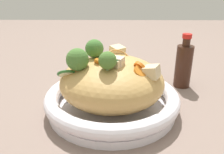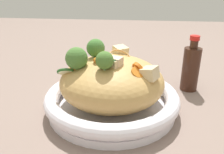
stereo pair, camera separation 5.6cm
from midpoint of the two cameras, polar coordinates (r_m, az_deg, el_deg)
name	(u,v)px [view 2 (the right image)]	position (r m, az deg, el deg)	size (l,w,h in m)	color
ground_plane	(112,109)	(0.60, 2.70, -8.02)	(3.00, 3.00, 0.00)	#7F6A60
serving_bowl	(112,100)	(0.59, 2.75, -5.68)	(0.33, 0.33, 0.05)	white
noodle_heap	(112,81)	(0.56, 2.85, -1.14)	(0.25, 0.25, 0.13)	tan
broccoli_florets	(89,56)	(0.53, -2.71, 5.23)	(0.12, 0.14, 0.06)	#9FBA77
carrot_coins	(112,66)	(0.52, 3.05, 2.77)	(0.17, 0.12, 0.04)	orange
zucchini_slices	(87,68)	(0.52, -3.19, 2.19)	(0.15, 0.05, 0.06)	beige
chicken_chunks	(128,62)	(0.55, 6.85, 3.69)	(0.12, 0.17, 0.05)	beige
soy_sauce_bottle	(191,68)	(0.73, 20.98, 2.12)	(0.05, 0.05, 0.17)	#381E14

